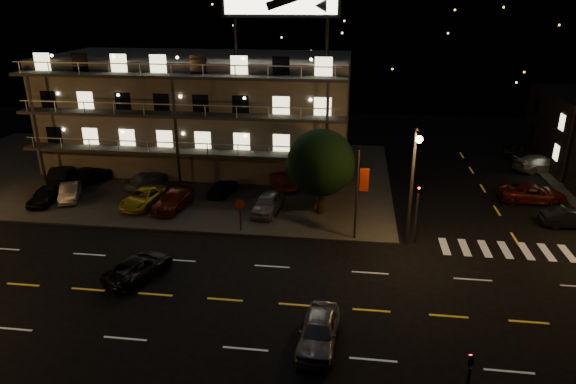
# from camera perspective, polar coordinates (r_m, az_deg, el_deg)

# --- Properties ---
(ground) EXTENTS (140.00, 140.00, 0.00)m
(ground) POSITION_cam_1_polar(r_m,az_deg,el_deg) (28.72, -3.06, -12.14)
(ground) COLOR black
(ground) RESTS_ON ground
(curb_nw) EXTENTS (44.00, 24.00, 0.15)m
(curb_nw) POSITION_cam_1_polar(r_m,az_deg,el_deg) (49.92, -14.83, 2.05)
(curb_nw) COLOR #31312F
(curb_nw) RESTS_ON ground
(motel) EXTENTS (28.00, 13.80, 18.10)m
(motel) POSITION_cam_1_polar(r_m,az_deg,el_deg) (50.74, -9.47, 8.95)
(motel) COLOR gray
(motel) RESTS_ON ground
(hill_backdrop) EXTENTS (120.00, 25.00, 24.00)m
(hill_backdrop) POSITION_cam_1_polar(r_m,az_deg,el_deg) (93.09, 1.03, 18.44)
(hill_backdrop) COLOR black
(hill_backdrop) RESTS_ON ground
(streetlight_nc) EXTENTS (0.44, 1.92, 8.00)m
(streetlight_nc) POSITION_cam_1_polar(r_m,az_deg,el_deg) (33.54, 13.74, 1.73)
(streetlight_nc) COLOR #2D2D30
(streetlight_nc) RESTS_ON ground
(signal_nw) EXTENTS (0.20, 0.27, 4.60)m
(signal_nw) POSITION_cam_1_polar(r_m,az_deg,el_deg) (34.96, 14.13, -1.71)
(signal_nw) COLOR #2D2D30
(signal_nw) RESTS_ON ground
(banner_north) EXTENTS (0.83, 0.16, 6.40)m
(banner_north) POSITION_cam_1_polar(r_m,az_deg,el_deg) (34.28, 7.78, -0.16)
(banner_north) COLOR #2D2D30
(banner_north) RESTS_ON ground
(stop_sign) EXTENTS (0.91, 0.11, 2.61)m
(stop_sign) POSITION_cam_1_polar(r_m,az_deg,el_deg) (35.90, -5.37, -2.01)
(stop_sign) COLOR #2D2D30
(stop_sign) RESTS_ON ground
(tree) EXTENTS (5.19, 5.00, 6.53)m
(tree) POSITION_cam_1_polar(r_m,az_deg,el_deg) (37.95, 3.61, 3.07)
(tree) COLOR black
(tree) RESTS_ON curb_nw
(lot_car_0) EXTENTS (1.92, 4.03, 1.33)m
(lot_car_0) POSITION_cam_1_polar(r_m,az_deg,el_deg) (45.22, -25.40, -0.32)
(lot_car_0) COLOR black
(lot_car_0) RESTS_ON curb_nw
(lot_car_1) EXTENTS (2.72, 4.12, 1.28)m
(lot_car_1) POSITION_cam_1_polar(r_m,az_deg,el_deg) (45.18, -23.10, -0.01)
(lot_car_1) COLOR gray
(lot_car_1) RESTS_ON curb_nw
(lot_car_2) EXTENTS (2.93, 5.08, 1.33)m
(lot_car_2) POSITION_cam_1_polar(r_m,az_deg,el_deg) (41.96, -15.72, -0.58)
(lot_car_2) COLOR gold
(lot_car_2) RESTS_ON curb_nw
(lot_car_3) EXTENTS (2.52, 4.92, 1.37)m
(lot_car_3) POSITION_cam_1_polar(r_m,az_deg,el_deg) (40.87, -12.62, -0.85)
(lot_car_3) COLOR #5A190C
(lot_car_3) RESTS_ON curb_nw
(lot_car_4) EXTENTS (2.29, 4.54, 1.48)m
(lot_car_4) POSITION_cam_1_polar(r_m,az_deg,el_deg) (39.10, -2.29, -1.25)
(lot_car_4) COLOR gray
(lot_car_4) RESTS_ON curb_nw
(lot_car_5) EXTENTS (2.85, 4.74, 1.48)m
(lot_car_5) POSITION_cam_1_polar(r_m,az_deg,el_deg) (49.64, -23.85, 1.80)
(lot_car_5) COLOR black
(lot_car_5) RESTS_ON curb_nw
(lot_car_6) EXTENTS (3.87, 5.25, 1.32)m
(lot_car_6) POSITION_cam_1_polar(r_m,az_deg,el_deg) (48.95, -21.24, 1.83)
(lot_car_6) COLOR black
(lot_car_6) RESTS_ON curb_nw
(lot_car_7) EXTENTS (2.91, 4.68, 1.26)m
(lot_car_7) POSITION_cam_1_polar(r_m,az_deg,el_deg) (46.17, -15.47, 1.37)
(lot_car_7) COLOR gray
(lot_car_7) RESTS_ON curb_nw
(lot_car_8) EXTENTS (2.17, 3.81, 1.22)m
(lot_car_8) POSITION_cam_1_polar(r_m,az_deg,el_deg) (43.05, -7.23, 0.54)
(lot_car_8) COLOR black
(lot_car_8) RESTS_ON curb_nw
(lot_car_9) EXTENTS (3.23, 4.62, 1.44)m
(lot_car_9) POSITION_cam_1_polar(r_m,az_deg,el_deg) (44.11, -0.84, 1.37)
(lot_car_9) COLOR #5A190C
(lot_car_9) RESTS_ON curb_nw
(side_car_0) EXTENTS (4.21, 1.53, 1.38)m
(side_car_0) POSITION_cam_1_polar(r_m,az_deg,el_deg) (42.32, 28.99, -2.53)
(side_car_0) COLOR black
(side_car_0) RESTS_ON ground
(side_car_1) EXTENTS (5.30, 2.56, 1.45)m
(side_car_1) POSITION_cam_1_polar(r_m,az_deg,el_deg) (46.00, 25.49, -0.11)
(side_car_1) COLOR #5A190C
(side_car_1) RESTS_ON ground
(side_car_2) EXTENTS (5.61, 3.67, 1.51)m
(side_car_2) POSITION_cam_1_polar(r_m,az_deg,el_deg) (54.46, 26.29, 2.86)
(side_car_2) COLOR gray
(side_car_2) RESTS_ON ground
(side_car_3) EXTENTS (4.68, 2.35, 1.53)m
(side_car_3) POSITION_cam_1_polar(r_m,az_deg,el_deg) (58.21, 24.84, 4.17)
(side_car_3) COLOR black
(side_car_3) RESTS_ON ground
(road_car_east) EXTENTS (2.05, 4.46, 1.48)m
(road_car_east) POSITION_cam_1_polar(r_m,az_deg,el_deg) (25.35, 3.45, -15.17)
(road_car_east) COLOR gray
(road_car_east) RESTS_ON ground
(road_car_west) EXTENTS (3.54, 5.04, 1.28)m
(road_car_west) POSITION_cam_1_polar(r_m,az_deg,el_deg) (32.01, -16.22, -7.96)
(road_car_west) COLOR black
(road_car_west) RESTS_ON ground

